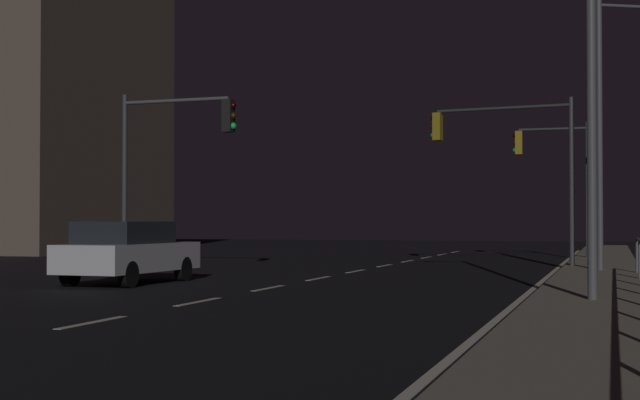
# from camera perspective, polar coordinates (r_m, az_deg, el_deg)

# --- Properties ---
(ground_plane) EXTENTS (112.00, 112.00, 0.00)m
(ground_plane) POSITION_cam_1_polar(r_m,az_deg,el_deg) (23.22, -2.63, -5.15)
(ground_plane) COLOR black
(ground_plane) RESTS_ON ground
(sidewalk_right) EXTENTS (2.32, 77.00, 0.14)m
(sidewalk_right) POSITION_cam_1_polar(r_m,az_deg,el_deg) (21.89, 15.96, -5.16)
(sidewalk_right) COLOR gray
(sidewalk_right) RESTS_ON ground
(lane_markings_center) EXTENTS (0.14, 50.00, 0.01)m
(lane_markings_center) POSITION_cam_1_polar(r_m,az_deg,el_deg) (26.54, -0.09, -4.65)
(lane_markings_center) COLOR silver
(lane_markings_center) RESTS_ON ground
(lane_edge_line) EXTENTS (0.14, 53.00, 0.01)m
(lane_edge_line) POSITION_cam_1_polar(r_m,az_deg,el_deg) (26.94, 13.13, -4.57)
(lane_edge_line) COLOR silver
(lane_edge_line) RESTS_ON ground
(car) EXTENTS (1.97, 4.46, 1.57)m
(car) POSITION_cam_1_polar(r_m,az_deg,el_deg) (24.82, -11.28, -2.98)
(car) COLOR silver
(car) RESTS_ON ground
(traffic_light_overhead_east) EXTENTS (3.03, 0.34, 5.41)m
(traffic_light_overhead_east) POSITION_cam_1_polar(r_m,az_deg,el_deg) (39.99, 13.73, 2.10)
(traffic_light_overhead_east) COLOR #4C4C51
(traffic_light_overhead_east) RESTS_ON sidewalk_right
(traffic_light_near_left) EXTENTS (3.83, 0.47, 5.44)m
(traffic_light_near_left) POSITION_cam_1_polar(r_m,az_deg,el_deg) (29.25, -8.77, 3.16)
(traffic_light_near_left) COLOR #38383D
(traffic_light_near_left) RESTS_ON ground
(traffic_light_mid_left) EXTENTS (4.84, 0.93, 5.49)m
(traffic_light_mid_left) POSITION_cam_1_polar(r_m,az_deg,el_deg) (32.96, 11.03, 3.07)
(traffic_light_mid_left) COLOR #38383D
(traffic_light_mid_left) RESTS_ON sidewalk_right
(street_lamp_across_street) EXTENTS (1.78, 0.36, 7.95)m
(street_lamp_across_street) POSITION_cam_1_polar(r_m,az_deg,el_deg) (18.71, 14.96, 8.84)
(street_lamp_across_street) COLOR #4C4C51
(street_lamp_across_street) RESTS_ON sidewalk_right
(street_lamp_far_end) EXTENTS (2.19, 1.22, 7.98)m
(street_lamp_far_end) POSITION_cam_1_polar(r_m,az_deg,el_deg) (29.91, 16.79, 5.22)
(street_lamp_far_end) COLOR #4C4C51
(street_lamp_far_end) RESTS_ON sidewalk_right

